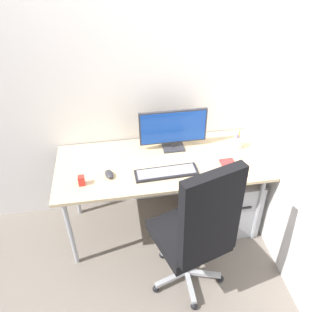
# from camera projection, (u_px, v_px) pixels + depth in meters

# --- Properties ---
(ground_plane) EXTENTS (8.00, 8.00, 0.00)m
(ground_plane) POSITION_uv_depth(u_px,v_px,m) (163.00, 224.00, 3.08)
(ground_plane) COLOR slate
(wall_back) EXTENTS (3.38, 0.04, 2.80)m
(wall_back) POSITION_uv_depth(u_px,v_px,m) (153.00, 59.00, 2.55)
(wall_back) COLOR white
(wall_back) RESTS_ON ground_plane
(wall_side_right) EXTENTS (0.04, 2.45, 2.80)m
(wall_side_right) POSITION_uv_depth(u_px,v_px,m) (298.00, 86.00, 2.16)
(wall_side_right) COLOR white
(wall_side_right) RESTS_ON ground_plane
(desk) EXTENTS (1.64, 0.71, 0.71)m
(desk) POSITION_uv_depth(u_px,v_px,m) (162.00, 167.00, 2.68)
(desk) COLOR #D1B78C
(desk) RESTS_ON ground_plane
(office_chair) EXTENTS (0.56, 0.59, 1.19)m
(office_chair) POSITION_uv_depth(u_px,v_px,m) (198.00, 230.00, 2.19)
(office_chair) COLOR black
(office_chair) RESTS_ON ground_plane
(filing_cabinet) EXTENTS (0.44, 0.48, 0.54)m
(filing_cabinet) POSITION_uv_depth(u_px,v_px,m) (228.00, 198.00, 2.96)
(filing_cabinet) COLOR #B2B5BA
(filing_cabinet) RESTS_ON ground_plane
(monitor) EXTENTS (0.54, 0.14, 0.34)m
(monitor) POSITION_uv_depth(u_px,v_px,m) (173.00, 128.00, 2.71)
(monitor) COLOR #333338
(monitor) RESTS_ON desk
(keyboard) EXTENTS (0.47, 0.16, 0.02)m
(keyboard) POSITION_uv_depth(u_px,v_px,m) (166.00, 172.00, 2.53)
(keyboard) COLOR black
(keyboard) RESTS_ON desk
(mouse) EXTENTS (0.08, 0.11, 0.04)m
(mouse) POSITION_uv_depth(u_px,v_px,m) (109.00, 174.00, 2.50)
(mouse) COLOR #333338
(mouse) RESTS_ON desk
(pen_holder) EXTENTS (0.08, 0.08, 0.17)m
(pen_holder) POSITION_uv_depth(u_px,v_px,m) (238.00, 143.00, 2.79)
(pen_holder) COLOR silver
(pen_holder) RESTS_ON desk
(notebook) EXTENTS (0.11, 0.16, 0.01)m
(notebook) POSITION_uv_depth(u_px,v_px,m) (229.00, 165.00, 2.61)
(notebook) COLOR #B23333
(notebook) RESTS_ON desk
(desk_clamp_accessory) EXTENTS (0.04, 0.04, 0.07)m
(desk_clamp_accessory) POSITION_uv_depth(u_px,v_px,m) (81.00, 181.00, 2.41)
(desk_clamp_accessory) COLOR red
(desk_clamp_accessory) RESTS_ON desk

